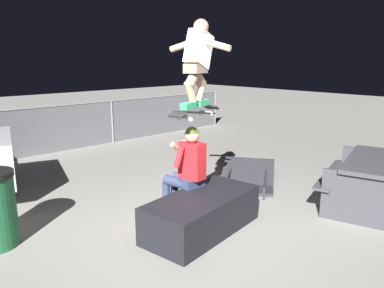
# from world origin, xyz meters

# --- Properties ---
(ground_plane) EXTENTS (40.00, 40.00, 0.00)m
(ground_plane) POSITION_xyz_m (0.00, 0.00, 0.00)
(ground_plane) COLOR gray
(ledge_box_main) EXTENTS (1.72, 0.97, 0.48)m
(ledge_box_main) POSITION_xyz_m (0.04, -0.16, 0.24)
(ledge_box_main) COLOR black
(ledge_box_main) RESTS_ON ground
(person_sitting_on_ledge) EXTENTS (0.60, 0.78, 1.32)m
(person_sitting_on_ledge) POSITION_xyz_m (0.18, 0.30, 0.73)
(person_sitting_on_ledge) COLOR #2D3856
(person_sitting_on_ledge) RESTS_ON ground
(skateboard) EXTENTS (1.03, 0.48, 0.14)m
(skateboard) POSITION_xyz_m (0.24, 0.18, 1.50)
(skateboard) COLOR black
(skater_airborne) EXTENTS (0.64, 0.87, 1.12)m
(skater_airborne) POSITION_xyz_m (0.29, 0.19, 2.19)
(skater_airborne) COLOR #2D9E66
(kicker_ramp) EXTENTS (1.53, 1.45, 0.43)m
(kicker_ramp) POSITION_xyz_m (1.95, 0.60, 0.07)
(kicker_ramp) COLOR #28282D
(kicker_ramp) RESTS_ON ground
(picnic_table_back) EXTENTS (1.99, 1.74, 0.75)m
(picnic_table_back) POSITION_xyz_m (2.46, -1.33, 0.50)
(picnic_table_back) COLOR #38383D
(picnic_table_back) RESTS_ON ground
(fence_back) EXTENTS (12.05, 0.05, 1.12)m
(fence_back) POSITION_xyz_m (0.00, 5.19, 0.61)
(fence_back) COLOR slate
(fence_back) RESTS_ON ground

